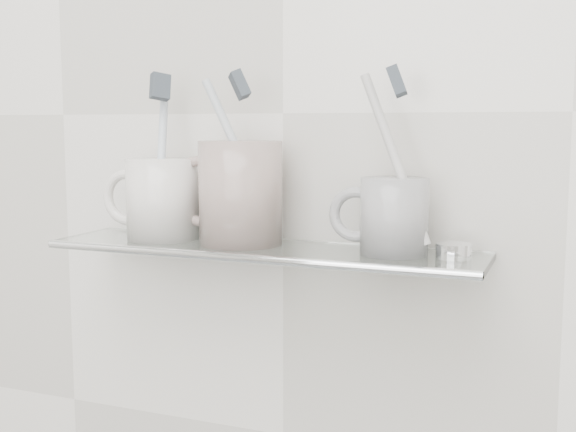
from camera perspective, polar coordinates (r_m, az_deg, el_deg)
The scene contains 18 objects.
wall_back at distance 0.86m, azimuth -0.40°, elevation 8.12°, with size 2.50×2.50×0.00m, color silver.
shelf_glass at distance 0.82m, azimuth -2.03°, elevation -2.67°, with size 0.50×0.12×0.01m, color silver.
shelf_rail at distance 0.77m, azimuth -3.71°, elevation -3.33°, with size 0.01×0.01×0.50m, color silver.
bracket_left at distance 0.96m, azimuth -12.42°, elevation -2.01°, with size 0.02×0.02×0.03m, color silver.
bracket_right at distance 0.81m, azimuth 13.18°, elevation -3.79°, with size 0.02×0.02×0.03m, color silver.
mug_left at distance 0.88m, azimuth -9.88°, elevation 1.33°, with size 0.09×0.09×0.10m, color silver.
mug_left_handle at distance 0.90m, azimuth -12.54°, elevation 1.44°, with size 0.07×0.07×0.01m, color silver.
toothbrush_left at distance 0.87m, azimuth -9.96°, elevation 4.78°, with size 0.01×0.01×0.19m, color silver.
bristles_left at distance 0.87m, azimuth -10.07°, elevation 10.03°, with size 0.01×0.02×0.03m, color #343B43.
mug_center at distance 0.83m, azimuth -3.77°, elevation 1.84°, with size 0.10×0.10×0.12m, color silver.
mug_center_handle at distance 0.85m, azimuth -7.05°, elevation 1.95°, with size 0.08×0.08×0.01m, color silver.
toothbrush_center at distance 0.82m, azimuth -3.79°, elevation 4.74°, with size 0.01×0.01×0.19m, color silver.
bristles_center at distance 0.82m, azimuth -3.84°, elevation 10.30°, with size 0.01×0.02×0.03m, color #343B43.
mug_right at distance 0.77m, azimuth 8.39°, elevation -0.03°, with size 0.07×0.07×0.08m, color white.
mug_right_handle at distance 0.78m, azimuth 5.38°, elevation 0.12°, with size 0.06×0.06×0.01m, color white.
toothbrush_right at distance 0.76m, azimuth 8.47°, elevation 4.48°, with size 0.01×0.01×0.19m, color #BBB3A4.
bristles_right at distance 0.76m, azimuth 8.59°, elevation 10.48°, with size 0.01×0.02×0.03m, color #343B43.
chrome_cap at distance 0.76m, azimuth 12.95°, elevation -2.70°, with size 0.04×0.04×0.02m, color silver.
Camera 1 is at (0.32, 0.30, 1.24)m, focal length 45.00 mm.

